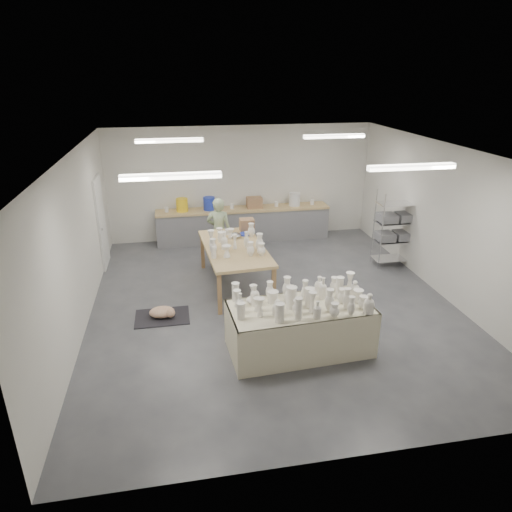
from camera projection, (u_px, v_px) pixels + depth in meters
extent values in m
plane|color=#424449|center=(272.00, 303.00, 9.09)|extent=(8.00, 8.00, 0.00)
cube|color=white|center=(275.00, 151.00, 7.96)|extent=(7.00, 8.00, 0.02)
cube|color=silver|center=(241.00, 183.00, 12.16)|extent=(7.00, 0.02, 3.00)
cube|color=silver|center=(353.00, 352.00, 4.88)|extent=(7.00, 0.02, 3.00)
cube|color=silver|center=(77.00, 244.00, 7.94)|extent=(0.02, 8.00, 3.00)
cube|color=silver|center=(444.00, 221.00, 9.11)|extent=(0.02, 8.00, 3.00)
cube|color=white|center=(102.00, 222.00, 10.48)|extent=(0.05, 0.90, 2.10)
cube|color=white|center=(171.00, 176.00, 6.31)|extent=(1.40, 0.12, 0.08)
cube|color=white|center=(412.00, 167.00, 6.91)|extent=(1.40, 0.12, 0.08)
cube|color=white|center=(169.00, 140.00, 9.50)|extent=(1.40, 0.12, 0.08)
cube|color=white|center=(334.00, 136.00, 10.10)|extent=(1.40, 0.12, 0.08)
cube|color=tan|center=(243.00, 209.00, 12.11)|extent=(4.60, 0.60, 0.06)
cube|color=slate|center=(243.00, 225.00, 12.28)|extent=(4.60, 0.55, 0.84)
cylinder|color=yellow|center=(182.00, 205.00, 11.77)|extent=(0.30, 0.30, 0.34)
cylinder|color=#2034B0|center=(209.00, 204.00, 11.89)|extent=(0.30, 0.30, 0.34)
cylinder|color=white|center=(295.00, 199.00, 12.27)|extent=(0.30, 0.30, 0.34)
cube|color=#9B694B|center=(254.00, 202.00, 12.10)|extent=(0.40, 0.30, 0.28)
cylinder|color=white|center=(167.00, 209.00, 11.74)|extent=(0.10, 0.10, 0.14)
cylinder|color=white|center=(232.00, 206.00, 12.02)|extent=(0.10, 0.10, 0.14)
cylinder|color=white|center=(276.00, 204.00, 12.22)|extent=(0.10, 0.10, 0.14)
cylinder|color=white|center=(312.00, 202.00, 12.39)|extent=(0.10, 0.10, 0.14)
cylinder|color=silver|center=(382.00, 233.00, 10.29)|extent=(0.02, 0.02, 1.80)
cylinder|color=silver|center=(416.00, 230.00, 10.43)|extent=(0.02, 0.02, 1.80)
cylinder|color=silver|center=(374.00, 226.00, 10.69)|extent=(0.02, 0.02, 1.80)
cylinder|color=silver|center=(407.00, 224.00, 10.83)|extent=(0.02, 0.02, 1.80)
cube|color=silver|center=(391.00, 258.00, 10.84)|extent=(0.88, 0.48, 0.02)
cube|color=silver|center=(393.00, 240.00, 10.67)|extent=(0.88, 0.48, 0.02)
cube|color=silver|center=(396.00, 222.00, 10.50)|extent=(0.88, 0.48, 0.02)
cube|color=silver|center=(398.00, 203.00, 10.33)|extent=(0.88, 0.48, 0.02)
cube|color=slate|center=(385.00, 236.00, 10.59)|extent=(0.38, 0.42, 0.18)
cube|color=slate|center=(403.00, 235.00, 10.66)|extent=(0.38, 0.42, 0.18)
cube|color=slate|center=(387.00, 218.00, 10.42)|extent=(0.38, 0.42, 0.18)
cube|color=slate|center=(405.00, 217.00, 10.49)|extent=(0.38, 0.42, 0.18)
cube|color=olive|center=(299.00, 331.00, 7.44)|extent=(2.09, 1.05, 0.70)
cube|color=beige|center=(300.00, 308.00, 7.27)|extent=(2.35, 1.23, 0.03)
cube|color=beige|center=(309.00, 346.00, 6.94)|extent=(2.29, 0.18, 0.80)
cube|color=beige|center=(292.00, 313.00, 7.89)|extent=(2.29, 0.18, 0.80)
cube|color=tan|center=(234.00, 248.00, 9.48)|extent=(1.36, 2.47, 0.06)
cube|color=olive|center=(215.00, 294.00, 8.54)|extent=(0.08, 0.08, 0.84)
cube|color=olive|center=(270.00, 289.00, 8.71)|extent=(0.08, 0.08, 0.84)
cube|color=olive|center=(206.00, 250.00, 10.59)|extent=(0.08, 0.08, 0.84)
cube|color=olive|center=(250.00, 247.00, 10.77)|extent=(0.08, 0.08, 0.84)
ellipsoid|color=silver|center=(236.00, 235.00, 9.97)|extent=(0.26, 0.26, 0.12)
cylinder|color=#2034B0|center=(245.00, 234.00, 10.15)|extent=(0.26, 0.26, 0.03)
cylinder|color=white|center=(227.00, 232.00, 10.16)|extent=(0.11, 0.11, 0.12)
cube|color=#9B694B|center=(247.00, 225.00, 10.36)|extent=(0.32, 0.26, 0.28)
cube|color=black|center=(162.00, 317.00, 8.55)|extent=(1.00, 0.70, 0.02)
ellipsoid|color=white|center=(162.00, 312.00, 8.50)|extent=(0.55, 0.45, 0.20)
sphere|color=white|center=(171.00, 313.00, 8.43)|extent=(0.17, 0.17, 0.17)
imported|color=#92A882|center=(219.00, 231.00, 10.68)|extent=(0.68, 0.55, 1.60)
cylinder|color=#AB2318|center=(218.00, 247.00, 11.11)|extent=(0.41, 0.41, 0.04)
cylinder|color=silver|center=(225.00, 253.00, 11.17)|extent=(0.02, 0.02, 0.30)
cylinder|color=silver|center=(216.00, 251.00, 11.29)|extent=(0.02, 0.02, 0.30)
cylinder|color=silver|center=(215.00, 255.00, 11.06)|extent=(0.02, 0.02, 0.30)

